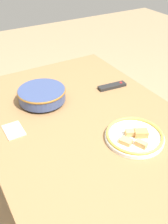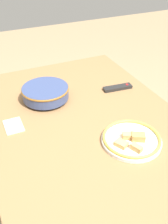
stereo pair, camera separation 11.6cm
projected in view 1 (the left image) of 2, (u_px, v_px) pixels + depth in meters
ground_plane at (86, 205)px, 1.81m from camera, size 8.00×8.00×0.00m
dining_table at (87, 132)px, 1.43m from camera, size 1.51×1.03×0.73m
noodle_bowl at (42, 95)px, 1.52m from camera, size 0.28×0.28×0.08m
food_plate at (135, 136)px, 1.27m from camera, size 0.29×0.29×0.05m
tv_remote at (112, 86)px, 1.68m from camera, size 0.07×0.19×0.02m
folded_napkin at (14, 130)px, 1.33m from camera, size 0.13×0.09×0.01m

